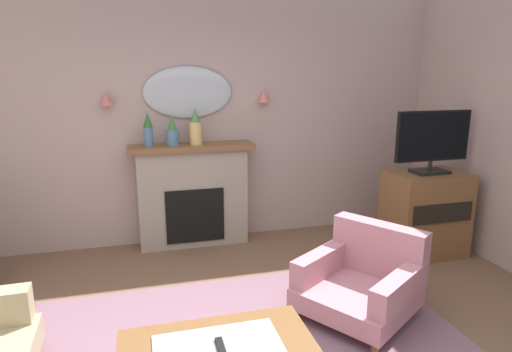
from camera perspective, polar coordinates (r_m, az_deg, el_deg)
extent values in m
cube|color=#B29993|center=(5.04, -7.50, 8.14)|extent=(6.60, 0.10, 2.95)
cube|color=gray|center=(4.99, -8.19, -2.79)|extent=(1.20, 0.28, 1.10)
cube|color=black|center=(4.95, -7.98, -5.00)|extent=(0.64, 0.12, 0.60)
cube|color=brown|center=(4.84, -8.39, 3.74)|extent=(1.36, 0.36, 0.06)
cylinder|color=#4C7093|center=(4.77, -13.80, 4.95)|extent=(0.09, 0.09, 0.20)
cone|color=#2D6633|center=(4.75, -13.92, 7.11)|extent=(0.10, 0.10, 0.16)
cylinder|color=#4C7093|center=(4.79, -10.79, 4.90)|extent=(0.13, 0.13, 0.17)
cone|color=#38753D|center=(4.77, -10.88, 6.84)|extent=(0.10, 0.10, 0.16)
cylinder|color=tan|center=(4.81, -7.83, 5.51)|extent=(0.14, 0.14, 0.24)
cone|color=#4C8447|center=(4.78, -7.91, 7.89)|extent=(0.10, 0.10, 0.16)
ellipsoid|color=#B2BCC6|center=(4.93, -8.84, 10.69)|extent=(0.96, 0.06, 0.56)
cone|color=#D17066|center=(4.86, -18.89, 9.50)|extent=(0.14, 0.14, 0.14)
cone|color=#D17066|center=(5.05, 1.03, 10.34)|extent=(0.14, 0.14, 0.14)
cube|color=brown|center=(2.66, -5.01, -21.43)|extent=(1.10, 0.60, 0.04)
cube|color=#8C9E99|center=(2.65, -5.02, -21.00)|extent=(0.72, 0.36, 0.01)
cylinder|color=brown|center=(3.08, 3.86, -20.96)|extent=(0.06, 0.06, 0.40)
cube|color=black|center=(2.62, -4.61, -21.30)|extent=(0.04, 0.16, 0.02)
cylinder|color=brown|center=(3.64, -27.18, -19.46)|extent=(0.07, 0.07, 0.10)
cube|color=#B77A84|center=(3.73, 12.97, -15.06)|extent=(1.11, 1.11, 0.16)
cube|color=#B77A84|center=(3.87, 15.69, -9.10)|extent=(0.57, 0.76, 0.45)
cube|color=#B77A84|center=(3.80, 8.56, -11.10)|extent=(0.68, 0.51, 0.22)
cube|color=#B77A84|center=(3.51, 18.13, -13.79)|extent=(0.68, 0.51, 0.22)
cylinder|color=brown|center=(3.70, 5.34, -17.34)|extent=(0.06, 0.06, 0.10)
cylinder|color=brown|center=(3.41, 15.21, -20.78)|extent=(0.06, 0.06, 0.10)
cylinder|color=brown|center=(4.20, 11.03, -13.54)|extent=(0.06, 0.06, 0.10)
cylinder|color=brown|center=(3.94, 19.87, -16.03)|extent=(0.06, 0.06, 0.10)
cube|color=brown|center=(5.06, 21.06, -4.53)|extent=(0.80, 0.56, 0.90)
cube|color=black|center=(4.82, 23.12, -4.49)|extent=(0.68, 0.02, 0.20)
cube|color=black|center=(4.93, 21.65, 0.55)|extent=(0.36, 0.24, 0.03)
cylinder|color=black|center=(4.92, 21.71, 1.28)|extent=(0.04, 0.04, 0.10)
cube|color=black|center=(4.87, 22.03, 4.85)|extent=(0.84, 0.04, 0.52)
cube|color=black|center=(4.85, 22.18, 4.81)|extent=(0.80, 0.01, 0.48)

